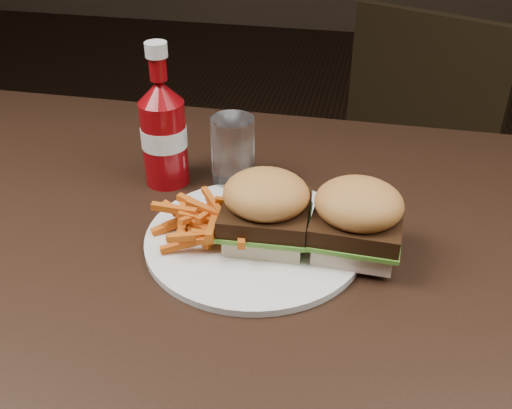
% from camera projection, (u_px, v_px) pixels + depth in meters
% --- Properties ---
extents(dining_table, '(1.20, 0.80, 0.04)m').
position_uv_depth(dining_table, '(163.00, 248.00, 0.77)').
color(dining_table, black).
rests_on(dining_table, ground).
extents(chair_far, '(0.52, 0.52, 0.04)m').
position_uv_depth(chair_far, '(438.00, 155.00, 1.62)').
color(chair_far, black).
rests_on(chair_far, ground).
extents(plate, '(0.27, 0.27, 0.01)m').
position_uv_depth(plate, '(254.00, 239.00, 0.75)').
color(plate, white).
rests_on(plate, dining_table).
extents(sandwich_half_a, '(0.10, 0.09, 0.02)m').
position_uv_depth(sandwich_half_a, '(266.00, 232.00, 0.73)').
color(sandwich_half_a, beige).
rests_on(sandwich_half_a, plate).
extents(sandwich_half_b, '(0.10, 0.09, 0.02)m').
position_uv_depth(sandwich_half_b, '(355.00, 242.00, 0.72)').
color(sandwich_half_b, beige).
rests_on(sandwich_half_b, plate).
extents(fries_pile, '(0.13, 0.13, 0.04)m').
position_uv_depth(fries_pile, '(212.00, 219.00, 0.74)').
color(fries_pile, '#CA4322').
rests_on(fries_pile, plate).
extents(ketchup_bottle, '(0.08, 0.08, 0.13)m').
position_uv_depth(ketchup_bottle, '(165.00, 144.00, 0.85)').
color(ketchup_bottle, maroon).
rests_on(ketchup_bottle, dining_table).
extents(tumbler, '(0.06, 0.06, 0.10)m').
position_uv_depth(tumbler, '(233.00, 150.00, 0.84)').
color(tumbler, white).
rests_on(tumbler, dining_table).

